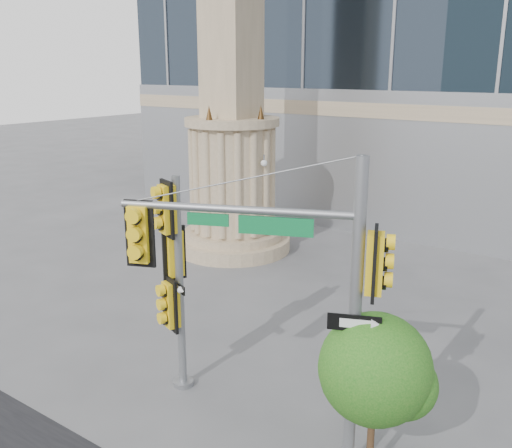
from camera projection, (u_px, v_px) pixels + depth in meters
The scene contains 5 objects.
ground at pixel (197, 408), 11.90m from camera, with size 120.00×120.00×0.00m, color #545456.
monument at pixel (232, 106), 20.86m from camera, with size 4.40×4.40×16.60m.
main_signal_pole at pixel (293, 284), 9.26m from camera, with size 4.11×2.04×5.61m.
secondary_signal_pole at pixel (173, 268), 12.03m from camera, with size 0.81×0.78×4.76m.
street_tree at pixel (377, 374), 9.44m from camera, with size 1.93×1.89×3.01m.
Camera 1 is at (7.09, -7.78, 6.88)m, focal length 40.00 mm.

